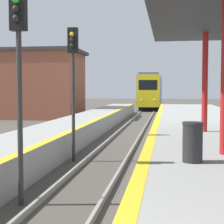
% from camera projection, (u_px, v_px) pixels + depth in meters
% --- Properties ---
extents(train, '(2.68, 17.78, 4.58)m').
position_uv_depth(train, '(151.00, 91.00, 51.42)').
color(train, black).
rests_on(train, ground).
extents(signal_near, '(0.36, 0.31, 4.84)m').
position_uv_depth(signal_near, '(19.00, 57.00, 8.33)').
color(signal_near, '#2D2D2D').
rests_on(signal_near, ground).
extents(signal_mid, '(0.36, 0.31, 4.84)m').
position_uv_depth(signal_mid, '(73.00, 69.00, 13.46)').
color(signal_mid, '#2D2D2D').
rests_on(signal_mid, ground).
extents(trash_bin, '(0.48, 0.48, 0.93)m').
position_uv_depth(trash_bin, '(193.00, 142.00, 8.56)').
color(trash_bin, '#262628').
rests_on(trash_bin, platform_right).
extents(station_building, '(14.13, 6.20, 6.16)m').
position_uv_depth(station_building, '(7.00, 84.00, 34.65)').
color(station_building, brown).
rests_on(station_building, ground).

